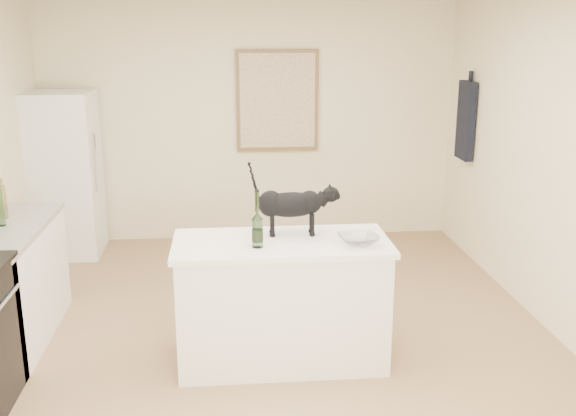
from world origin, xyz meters
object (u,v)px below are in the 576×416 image
Objects in this scene: glass_bowl at (358,240)px; black_cat at (291,208)px; fridge at (64,175)px; wine_bottle at (257,222)px.

black_cat is at bearing 149.09° from glass_bowl.
fridge is 4.90× the size of wine_bottle.
wine_bottle is at bearing -132.00° from black_cat.
black_cat reaches higher than glass_bowl.
black_cat is at bearing -48.61° from fridge.
black_cat is 0.53m from glass_bowl.
fridge is 3.23m from black_cat.
glass_bowl is at bearing -0.46° from wine_bottle.
fridge reaches higher than black_cat.
fridge is at bearing 125.15° from wine_bottle.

